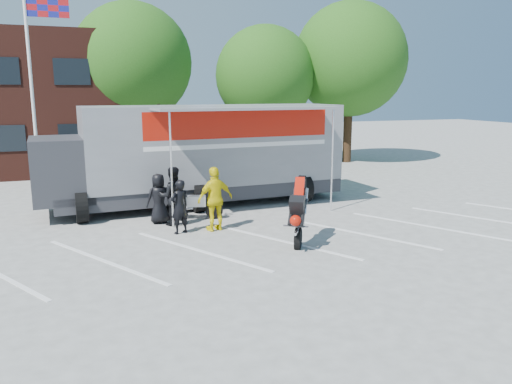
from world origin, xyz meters
TOP-DOWN VIEW (x-y plane):
  - ground at (0.00, 0.00)m, footprint 100.00×100.00m
  - parking_bay_lines at (0.00, 1.00)m, footprint 18.09×13.33m
  - flagpole at (-6.24, 10.00)m, footprint 1.61×0.12m
  - tree_left at (-2.00, 16.00)m, footprint 6.12×6.12m
  - tree_mid at (5.00, 15.00)m, footprint 5.44×5.44m
  - tree_right at (10.00, 14.50)m, footprint 6.46×6.46m
  - transporter_truck at (-0.75, 6.34)m, footprint 11.61×6.06m
  - parked_motorcycle at (-1.59, 4.25)m, footprint 2.02×1.05m
  - stunt_bike_rider at (0.67, 0.85)m, footprint 1.63×1.93m
  - spectator_leather_a at (-2.71, 4.16)m, footprint 0.84×0.61m
  - spectator_leather_b at (-2.33, 2.78)m, footprint 0.68×0.57m
  - spectator_leather_c at (-2.34, 3.81)m, footprint 0.93×0.74m
  - spectator_hivis at (-1.27, 2.73)m, footprint 1.21×0.71m

SIDE VIEW (x-z plane):
  - ground at x=0.00m, z-range 0.00..0.00m
  - transporter_truck at x=-0.75m, z-range -1.80..1.80m
  - parked_motorcycle at x=-1.59m, z-range -0.51..0.51m
  - stunt_bike_rider at x=0.67m, z-range -1.03..1.03m
  - parking_bay_lines at x=0.00m, z-range 0.00..0.01m
  - spectator_leather_a at x=-2.71m, z-range 0.00..1.59m
  - spectator_leather_b at x=-2.33m, z-range 0.00..1.60m
  - spectator_leather_c at x=-2.34m, z-range 0.00..1.83m
  - spectator_hivis at x=-1.27m, z-range 0.00..1.93m
  - tree_mid at x=5.00m, z-range 1.10..8.78m
  - flagpole at x=-6.24m, z-range 1.05..9.05m
  - tree_left at x=-2.00m, z-range 1.25..9.89m
  - tree_right at x=10.00m, z-range 1.32..10.44m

